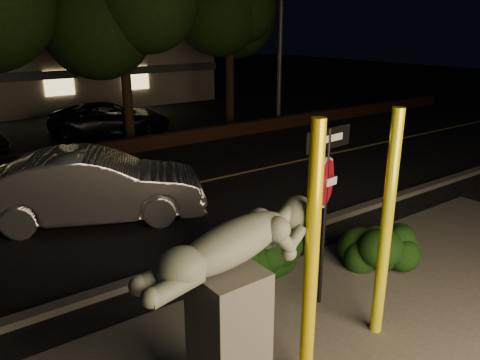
% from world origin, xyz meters
% --- Properties ---
extents(ground, '(90.00, 90.00, 0.00)m').
position_xyz_m(ground, '(0.00, 10.00, 0.00)').
color(ground, black).
rests_on(ground, ground).
extents(road, '(80.00, 8.00, 0.01)m').
position_xyz_m(road, '(0.00, 7.00, 0.01)').
color(road, black).
rests_on(road, ground).
extents(lane_marking, '(80.00, 0.12, 0.00)m').
position_xyz_m(lane_marking, '(0.00, 7.00, 0.02)').
color(lane_marking, '#CFB853').
rests_on(lane_marking, road).
extents(curb, '(80.00, 0.25, 0.12)m').
position_xyz_m(curb, '(0.00, 2.90, 0.06)').
color(curb, '#4C4944').
rests_on(curb, ground).
extents(brick_wall, '(40.00, 0.35, 0.50)m').
position_xyz_m(brick_wall, '(0.00, 11.30, 0.25)').
color(brick_wall, '#4D2818').
rests_on(brick_wall, ground).
extents(parking_lot, '(40.00, 12.00, 0.01)m').
position_xyz_m(parking_lot, '(0.00, 17.00, 0.01)').
color(parking_lot, black).
rests_on(parking_lot, ground).
extents(yellow_pole_left, '(0.17, 0.17, 3.35)m').
position_xyz_m(yellow_pole_left, '(-0.92, -0.51, 1.68)').
color(yellow_pole_left, yellow).
rests_on(yellow_pole_left, ground).
extents(yellow_pole_right, '(0.16, 0.16, 3.28)m').
position_xyz_m(yellow_pole_right, '(0.65, -0.34, 1.64)').
color(yellow_pole_right, yellow).
rests_on(yellow_pole_right, ground).
extents(signpost, '(0.97, 0.14, 2.86)m').
position_xyz_m(signpost, '(0.50, 0.67, 2.04)').
color(signpost, black).
rests_on(signpost, ground).
extents(sculpture, '(2.25, 0.72, 2.41)m').
position_xyz_m(sculpture, '(-1.86, -0.27, 1.49)').
color(sculpture, '#4C4944').
rests_on(sculpture, ground).
extents(hedge_center, '(2.22, 1.47, 1.06)m').
position_xyz_m(hedge_center, '(0.12, 1.76, 0.53)').
color(hedge_center, black).
rests_on(hedge_center, ground).
extents(hedge_right, '(1.72, 1.22, 1.02)m').
position_xyz_m(hedge_right, '(2.38, 1.02, 0.51)').
color(hedge_right, black).
rests_on(hedge_right, ground).
extents(hedge_far_right, '(1.50, 1.00, 1.00)m').
position_xyz_m(hedge_far_right, '(2.24, 0.64, 0.50)').
color(hedge_far_right, black).
rests_on(hedge_far_right, ground).
extents(silver_sedan, '(5.18, 3.53, 1.62)m').
position_xyz_m(silver_sedan, '(-1.21, 6.11, 0.81)').
color(silver_sedan, '#B3B3B8').
rests_on(silver_sedan, ground).
extents(parked_car_dark, '(5.24, 3.49, 1.34)m').
position_xyz_m(parked_car_dark, '(2.29, 14.28, 0.67)').
color(parked_car_dark, black).
rests_on(parked_car_dark, ground).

